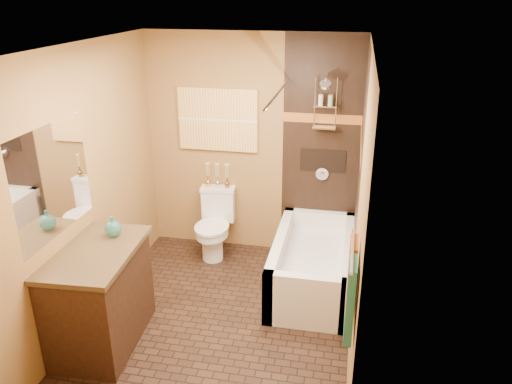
% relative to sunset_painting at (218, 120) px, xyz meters
% --- Properties ---
extents(floor, '(3.00, 3.00, 0.00)m').
position_rel_sunset_painting_xyz_m(floor, '(0.38, -1.48, -1.55)').
color(floor, black).
rests_on(floor, ground).
extents(wall_left, '(0.02, 3.00, 2.50)m').
position_rel_sunset_painting_xyz_m(wall_left, '(-0.82, -1.48, -0.30)').
color(wall_left, olive).
rests_on(wall_left, floor).
extents(wall_right, '(0.02, 3.00, 2.50)m').
position_rel_sunset_painting_xyz_m(wall_right, '(1.58, -1.48, -0.30)').
color(wall_right, olive).
rests_on(wall_right, floor).
extents(wall_back, '(2.40, 0.02, 2.50)m').
position_rel_sunset_painting_xyz_m(wall_back, '(0.38, 0.02, -0.30)').
color(wall_back, olive).
rests_on(wall_back, floor).
extents(wall_front, '(2.40, 0.02, 2.50)m').
position_rel_sunset_painting_xyz_m(wall_front, '(0.38, -2.98, -0.30)').
color(wall_front, olive).
rests_on(wall_front, floor).
extents(ceiling, '(3.00, 3.00, 0.00)m').
position_rel_sunset_painting_xyz_m(ceiling, '(0.38, -1.48, 0.95)').
color(ceiling, silver).
rests_on(ceiling, wall_back).
extents(alcove_tile_back, '(0.85, 0.01, 2.50)m').
position_rel_sunset_painting_xyz_m(alcove_tile_back, '(1.16, 0.01, -0.30)').
color(alcove_tile_back, black).
rests_on(alcove_tile_back, wall_back).
extents(alcove_tile_right, '(0.01, 1.50, 2.50)m').
position_rel_sunset_painting_xyz_m(alcove_tile_right, '(1.57, -0.73, -0.30)').
color(alcove_tile_right, black).
rests_on(alcove_tile_right, wall_right).
extents(mosaic_band_back, '(0.85, 0.01, 0.10)m').
position_rel_sunset_painting_xyz_m(mosaic_band_back, '(1.16, 0.00, 0.07)').
color(mosaic_band_back, '#99521B').
rests_on(mosaic_band_back, alcove_tile_back).
extents(mosaic_band_right, '(0.01, 1.50, 0.10)m').
position_rel_sunset_painting_xyz_m(mosaic_band_right, '(1.56, -0.73, 0.07)').
color(mosaic_band_right, '#99521B').
rests_on(mosaic_band_right, alcove_tile_right).
extents(alcove_niche, '(0.50, 0.01, 0.25)m').
position_rel_sunset_painting_xyz_m(alcove_niche, '(1.18, 0.01, -0.40)').
color(alcove_niche, black).
rests_on(alcove_niche, alcove_tile_back).
extents(shower_fixtures, '(0.24, 0.33, 1.16)m').
position_rel_sunset_painting_xyz_m(shower_fixtures, '(1.18, -0.10, 0.12)').
color(shower_fixtures, silver).
rests_on(shower_fixtures, floor).
extents(curtain_rod, '(0.03, 1.55, 0.03)m').
position_rel_sunset_painting_xyz_m(curtain_rod, '(0.78, -0.73, 0.47)').
color(curtain_rod, silver).
rests_on(curtain_rod, wall_back).
extents(towel_bar, '(0.02, 0.55, 0.02)m').
position_rel_sunset_painting_xyz_m(towel_bar, '(1.53, -2.53, -0.10)').
color(towel_bar, silver).
rests_on(towel_bar, wall_right).
extents(towel_teal, '(0.05, 0.22, 0.52)m').
position_rel_sunset_painting_xyz_m(towel_teal, '(1.54, -2.66, -0.37)').
color(towel_teal, '#216F67').
rests_on(towel_teal, towel_bar).
extents(towel_rust, '(0.05, 0.22, 0.52)m').
position_rel_sunset_painting_xyz_m(towel_rust, '(1.54, -2.40, -0.37)').
color(towel_rust, brown).
rests_on(towel_rust, towel_bar).
extents(sunset_painting, '(0.90, 0.04, 0.70)m').
position_rel_sunset_painting_xyz_m(sunset_painting, '(0.00, 0.00, 0.00)').
color(sunset_painting, gold).
rests_on(sunset_painting, wall_back).
extents(vanity_mirror, '(0.01, 1.00, 0.90)m').
position_rel_sunset_painting_xyz_m(vanity_mirror, '(-0.81, -1.95, -0.05)').
color(vanity_mirror, white).
rests_on(vanity_mirror, wall_left).
extents(bathtub, '(0.80, 1.50, 0.55)m').
position_rel_sunset_painting_xyz_m(bathtub, '(1.18, -0.73, -1.33)').
color(bathtub, white).
rests_on(bathtub, floor).
extents(toilet, '(0.41, 0.60, 0.78)m').
position_rel_sunset_painting_xyz_m(toilet, '(0.00, -0.26, -1.16)').
color(toilet, white).
rests_on(toilet, floor).
extents(vanity, '(0.69, 1.06, 0.91)m').
position_rel_sunset_painting_xyz_m(vanity, '(-0.54, -1.95, -1.09)').
color(vanity, black).
rests_on(vanity, floor).
extents(teal_bottle, '(0.17, 0.17, 0.23)m').
position_rel_sunset_painting_xyz_m(teal_bottle, '(-0.49, -1.68, -0.55)').
color(teal_bottle, '#28786E').
rests_on(teal_bottle, vanity).
extents(bud_vases, '(0.29, 0.06, 0.28)m').
position_rel_sunset_painting_xyz_m(bud_vases, '(-0.00, -0.09, -0.62)').
color(bud_vases, gold).
rests_on(bud_vases, toilet).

